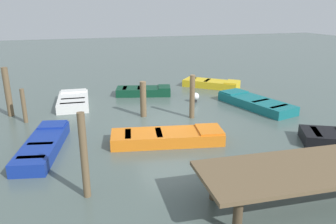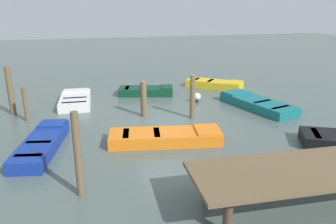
{
  "view_description": "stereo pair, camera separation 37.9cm",
  "coord_description": "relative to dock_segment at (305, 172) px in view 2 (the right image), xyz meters",
  "views": [
    {
      "loc": [
        3.84,
        12.2,
        4.46
      ],
      "look_at": [
        0.0,
        0.0,
        0.35
      ],
      "focal_mm": 34.73,
      "sensor_mm": 36.0,
      "label": 1
    },
    {
      "loc": [
        3.47,
        12.31,
        4.46
      ],
      "look_at": [
        0.0,
        0.0,
        0.35
      ],
      "focal_mm": 34.73,
      "sensor_mm": 36.0,
      "label": 2
    }
  ],
  "objects": [
    {
      "name": "dock_segment",
      "position": [
        0.0,
        0.0,
        0.0
      ],
      "size": [
        5.44,
        2.2,
        0.95
      ],
      "rotation": [
        0.0,
        0.0,
        -0.06
      ],
      "color": "brown",
      "rests_on": "ground_plane"
    },
    {
      "name": "mooring_piling_far_right",
      "position": [
        5.03,
        -1.82,
        0.25
      ],
      "size": [
        0.18,
        0.18,
        2.19
      ],
      "primitive_type": "cylinder",
      "color": "brown",
      "rests_on": "ground_plane"
    },
    {
      "name": "mooring_piling_far_left",
      "position": [
        2.25,
        -7.49,
        -0.08
      ],
      "size": [
        0.26,
        0.26,
        1.53
      ],
      "primitive_type": "cylinder",
      "color": "brown",
      "rests_on": "ground_plane"
    },
    {
      "name": "rowboat_blue",
      "position": [
        6.19,
        -4.98,
        -0.63
      ],
      "size": [
        1.72,
        3.69,
        0.46
      ],
      "rotation": [
        0.0,
        0.0,
        4.51
      ],
      "color": "navy",
      "rests_on": "ground_plane"
    },
    {
      "name": "rowboat_dark_green",
      "position": [
        1.39,
        -11.0,
        -0.63
      ],
      "size": [
        3.04,
        1.82,
        0.46
      ],
      "rotation": [
        0.0,
        0.0,
        2.88
      ],
      "color": "#0C3823",
      "rests_on": "ground_plane"
    },
    {
      "name": "ground_plane",
      "position": [
        1.39,
        -6.7,
        -0.84
      ],
      "size": [
        80.0,
        80.0,
        0.0
      ],
      "primitive_type": "plane",
      "color": "#4C5B56"
    },
    {
      "name": "mooring_piling_near_left",
      "position": [
        7.71,
        -9.29,
        0.21
      ],
      "size": [
        0.25,
        0.25,
        2.11
      ],
      "primitive_type": "cylinder",
      "color": "brown",
      "rests_on": "ground_plane"
    },
    {
      "name": "mooring_piling_mid_right",
      "position": [
        7.02,
        -8.18,
        -0.14
      ],
      "size": [
        0.17,
        0.17,
        1.4
      ],
      "primitive_type": "cylinder",
      "color": "brown",
      "rests_on": "ground_plane"
    },
    {
      "name": "rowboat_teal",
      "position": [
        -3.07,
        -7.25,
        -0.63
      ],
      "size": [
        2.23,
        4.05,
        0.46
      ],
      "rotation": [
        0.0,
        0.0,
        4.96
      ],
      "color": "#14666B",
      "rests_on": "ground_plane"
    },
    {
      "name": "mooring_piling_mid_left",
      "position": [
        0.34,
        -6.68,
        0.08
      ],
      "size": [
        0.22,
        0.22,
        1.85
      ],
      "primitive_type": "cylinder",
      "color": "brown",
      "rests_on": "ground_plane"
    },
    {
      "name": "rowboat_white",
      "position": [
        5.07,
        -10.15,
        -0.63
      ],
      "size": [
        1.56,
        2.95,
        0.46
      ],
      "rotation": [
        0.0,
        0.0,
        4.65
      ],
      "color": "silver",
      "rests_on": "ground_plane"
    },
    {
      "name": "rowboat_yellow",
      "position": [
        -2.81,
        -11.54,
        -0.63
      ],
      "size": [
        3.17,
        2.99,
        0.46
      ],
      "rotation": [
        0.0,
        0.0,
        2.42
      ],
      "color": "gold",
      "rests_on": "ground_plane"
    },
    {
      "name": "rowboat_orange",
      "position": [
        2.11,
        -4.43,
        -0.63
      ],
      "size": [
        3.97,
        1.88,
        0.46
      ],
      "rotation": [
        0.0,
        0.0,
        2.95
      ],
      "color": "orange",
      "rests_on": "ground_plane"
    },
    {
      "name": "marker_buoy",
      "position": [
        -0.71,
        -8.86,
        -0.56
      ],
      "size": [
        0.36,
        0.36,
        0.48
      ],
      "color": "#262626",
      "rests_on": "ground_plane"
    }
  ]
}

